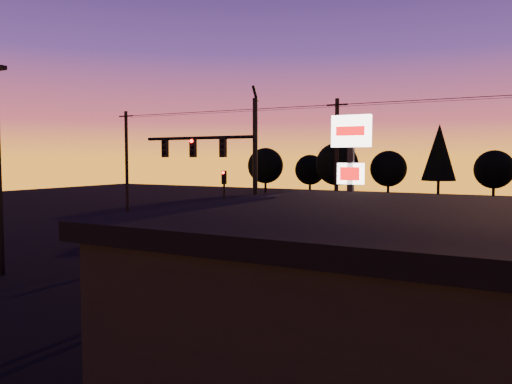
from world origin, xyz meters
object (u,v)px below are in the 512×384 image
(secondary_signal, at_px, (224,193))
(traffic_signal_mast, at_px, (226,163))
(pylon_sign, at_px, (351,165))
(suv_parked, at_px, (367,304))
(bollard, at_px, (114,260))
(car_mid, at_px, (208,232))
(car_right, at_px, (338,239))
(car_left, at_px, (150,230))

(secondary_signal, bearing_deg, traffic_signal_mast, -56.81)
(pylon_sign, height_order, suv_parked, pylon_sign)
(bollard, relative_size, car_mid, 0.23)
(car_mid, bearing_deg, secondary_signal, 20.66)
(secondary_signal, height_order, car_right, secondary_signal)
(traffic_signal_mast, height_order, car_right, traffic_signal_mast)
(bollard, bearing_deg, car_mid, 92.50)
(bollard, relative_size, suv_parked, 0.16)
(pylon_sign, bearing_deg, car_mid, 148.40)
(bollard, relative_size, car_left, 0.25)
(bollard, bearing_deg, car_right, 50.89)
(secondary_signal, xyz_separation_m, suv_parked, (13.75, -13.63, -2.09))
(car_mid, bearing_deg, bollard, -170.88)
(traffic_signal_mast, relative_size, car_left, 2.37)
(car_right, height_order, suv_parked, suv_parked)
(pylon_sign, xyz_separation_m, suv_parked, (1.75, -3.65, -4.14))
(suv_parked, bearing_deg, pylon_sign, 91.01)
(traffic_signal_mast, xyz_separation_m, car_mid, (-4.13, 4.41, -4.28))
(suv_parked, bearing_deg, traffic_signal_mast, 120.61)
(secondary_signal, bearing_deg, car_mid, -75.96)
(car_left, distance_m, suv_parked, 19.64)
(pylon_sign, distance_m, car_right, 9.62)
(car_mid, bearing_deg, car_left, 106.33)
(car_left, height_order, car_right, car_right)
(car_left, bearing_deg, car_right, -95.21)
(car_right, distance_m, suv_parked, 12.68)
(secondary_signal, bearing_deg, suv_parked, -44.76)
(secondary_signal, relative_size, bollard, 4.81)
(car_mid, relative_size, suv_parked, 0.72)
(traffic_signal_mast, bearing_deg, car_left, 155.36)
(secondary_signal, xyz_separation_m, bollard, (1.13, -11.33, -2.41))
(secondary_signal, height_order, bollard, secondary_signal)
(secondary_signal, relative_size, car_left, 1.20)
(traffic_signal_mast, bearing_deg, suv_parked, -34.76)
(car_left, height_order, suv_parked, suv_parked)
(pylon_sign, bearing_deg, secondary_signal, 140.23)
(traffic_signal_mast, xyz_separation_m, suv_parked, (8.85, -6.14, -4.17))
(car_right, bearing_deg, traffic_signal_mast, -14.39)
(traffic_signal_mast, distance_m, secondary_signal, 9.19)
(car_mid, distance_m, car_right, 8.01)
(traffic_signal_mast, distance_m, car_left, 9.93)
(bollard, bearing_deg, suv_parked, -10.36)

